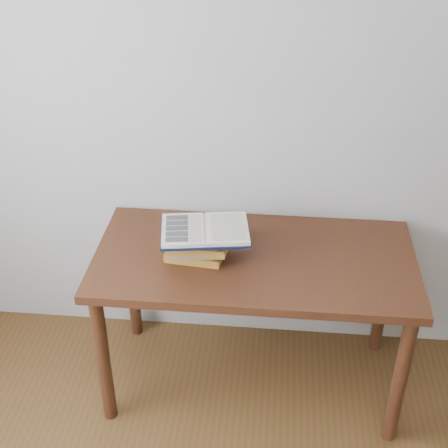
# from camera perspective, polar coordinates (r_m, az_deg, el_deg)

# --- Properties ---
(room_shell) EXTENTS (3.54, 3.54, 2.62)m
(room_shell) POSITION_cam_1_polar(r_m,az_deg,el_deg) (1.07, -9.21, -5.92)
(room_shell) COLOR #A9A59F
(room_shell) RESTS_ON ground
(desk) EXTENTS (1.38, 0.69, 0.74)m
(desk) POSITION_cam_1_polar(r_m,az_deg,el_deg) (2.73, 2.77, -4.62)
(desk) COLOR #472011
(desk) RESTS_ON ground
(book_stack) EXTENTS (0.28, 0.20, 0.13)m
(book_stack) POSITION_cam_1_polar(r_m,az_deg,el_deg) (2.63, -2.54, -1.92)
(book_stack) COLOR olive
(book_stack) RESTS_ON desk
(open_book) EXTENTS (0.40, 0.31, 0.03)m
(open_book) POSITION_cam_1_polar(r_m,az_deg,el_deg) (2.57, -1.74, -0.57)
(open_book) COLOR black
(open_book) RESTS_ON book_stack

